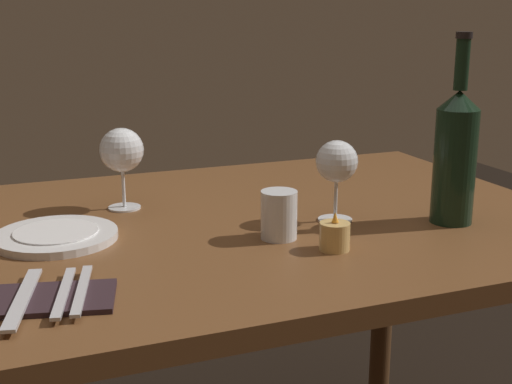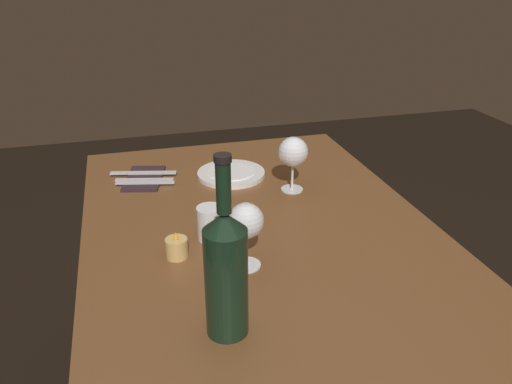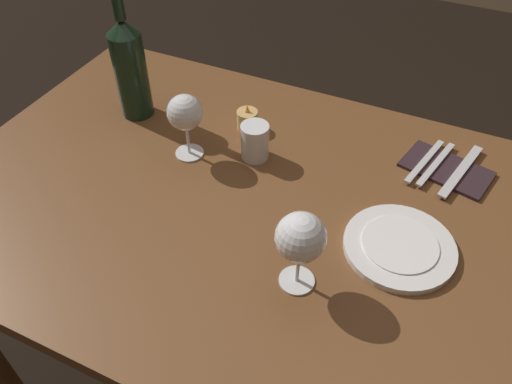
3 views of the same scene
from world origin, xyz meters
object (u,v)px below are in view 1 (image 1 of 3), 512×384
at_px(votive_candle, 335,237).
at_px(fork_inner, 64,292).
at_px(dinner_plate, 56,235).
at_px(wine_bottle, 455,154).
at_px(table_knife, 23,298).
at_px(water_tumbler, 279,218).
at_px(wine_glass_right, 337,163).
at_px(wine_glass_left, 122,152).
at_px(folded_napkin, 46,299).
at_px(fork_outer, 82,290).

distance_m(votive_candle, fork_inner, 0.45).
height_order(votive_candle, dinner_plate, votive_candle).
relative_size(wine_bottle, table_knife, 1.71).
height_order(wine_bottle, water_tumbler, wine_bottle).
xyz_separation_m(votive_candle, dinner_plate, (0.43, -0.23, -0.02)).
height_order(wine_glass_right, votive_candle, wine_glass_right).
height_order(wine_glass_left, wine_bottle, wine_bottle).
relative_size(wine_glass_left, folded_napkin, 0.79).
bearing_deg(table_knife, wine_glass_left, -117.78).
distance_m(wine_bottle, dinner_plate, 0.75).
bearing_deg(fork_outer, wine_bottle, -171.59).
bearing_deg(folded_napkin, wine_glass_right, -160.90).
distance_m(water_tumbler, dinner_plate, 0.40).
bearing_deg(fork_inner, votive_candle, -174.38).
relative_size(wine_bottle, fork_outer, 2.00).
bearing_deg(water_tumbler, fork_inner, 19.31).
relative_size(folded_napkin, fork_outer, 1.18).
xyz_separation_m(wine_bottle, fork_inner, (0.73, 0.10, -0.12)).
xyz_separation_m(wine_glass_right, votive_candle, (0.08, 0.15, -0.09)).
bearing_deg(wine_glass_left, wine_bottle, 150.42).
relative_size(wine_bottle, water_tumbler, 4.11).
distance_m(water_tumbler, table_knife, 0.46).
bearing_deg(folded_napkin, fork_inner, 180.00).
xyz_separation_m(fork_inner, fork_outer, (-0.02, 0.00, 0.00)).
relative_size(wine_bottle, dinner_plate, 1.65).
bearing_deg(wine_glass_right, wine_bottle, 156.59).
height_order(wine_glass_left, fork_outer, wine_glass_left).
distance_m(wine_glass_right, dinner_plate, 0.53).
bearing_deg(wine_glass_right, votive_candle, 61.84).
xyz_separation_m(folded_napkin, fork_inner, (-0.02, 0.00, 0.01)).
relative_size(wine_bottle, votive_candle, 5.32).
bearing_deg(dinner_plate, water_tumbler, 159.60).
relative_size(folded_napkin, fork_inner, 1.18).
height_order(wine_glass_left, dinner_plate, wine_glass_left).
height_order(fork_inner, fork_outer, same).
distance_m(folded_napkin, fork_inner, 0.03).
height_order(water_tumbler, folded_napkin, water_tumbler).
relative_size(dinner_plate, fork_outer, 1.21).
distance_m(wine_glass_left, folded_napkin, 0.48).
bearing_deg(table_knife, dinner_plate, -104.82).
relative_size(votive_candle, fork_outer, 0.38).
relative_size(wine_glass_left, wine_glass_right, 1.06).
relative_size(water_tumbler, folded_napkin, 0.41).
xyz_separation_m(votive_candle, fork_outer, (0.43, 0.04, -0.01)).
relative_size(water_tumbler, table_knife, 0.42).
relative_size(fork_outer, table_knife, 0.85).
bearing_deg(wine_glass_left, table_knife, 62.22).
relative_size(water_tumbler, fork_inner, 0.49).
bearing_deg(wine_bottle, folded_napkin, 7.87).
xyz_separation_m(fork_inner, table_knife, (0.06, 0.00, 0.00)).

